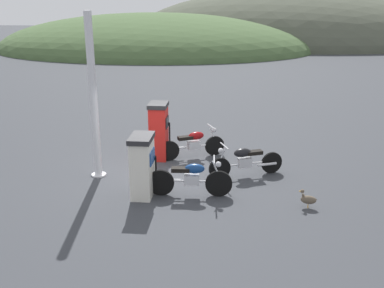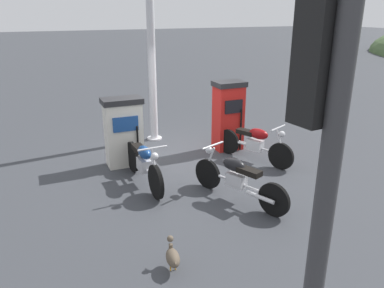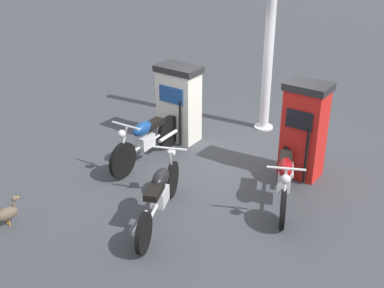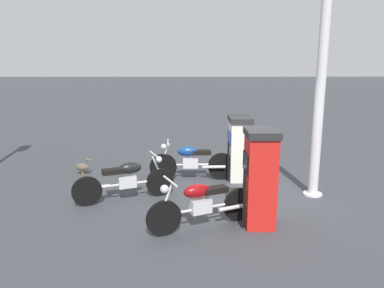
% 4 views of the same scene
% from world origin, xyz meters
% --- Properties ---
extents(ground_plane, '(120.00, 120.00, 0.00)m').
position_xyz_m(ground_plane, '(0.00, 0.00, 0.00)').
color(ground_plane, '#383A3F').
extents(fuel_pump_near, '(0.57, 0.87, 1.53)m').
position_xyz_m(fuel_pump_near, '(-0.26, -1.31, 0.78)').
color(fuel_pump_near, silver).
rests_on(fuel_pump_near, ground).
extents(fuel_pump_far, '(0.59, 0.74, 1.70)m').
position_xyz_m(fuel_pump_far, '(-0.26, 1.31, 0.86)').
color(fuel_pump_far, red).
rests_on(fuel_pump_far, ground).
extents(motorcycle_near_pump, '(2.06, 0.56, 0.96)m').
position_xyz_m(motorcycle_near_pump, '(0.89, -1.22, 0.46)').
color(motorcycle_near_pump, black).
rests_on(motorcycle_near_pump, ground).
extents(motorcycle_far_pump, '(1.89, 0.95, 0.94)m').
position_xyz_m(motorcycle_far_pump, '(0.75, 1.45, 0.45)').
color(motorcycle_far_pump, black).
rests_on(motorcycle_far_pump, ground).
extents(motorcycle_extra, '(1.99, 0.92, 0.94)m').
position_xyz_m(motorcycle_extra, '(2.24, 0.13, 0.45)').
color(motorcycle_extra, black).
rests_on(motorcycle_extra, ground).
extents(wandering_duck, '(0.44, 0.23, 0.44)m').
position_xyz_m(wandering_duck, '(3.63, -1.66, 0.21)').
color(wandering_duck, brown).
rests_on(wandering_duck, ground).
extents(roadside_traffic_light, '(0.39, 0.26, 3.45)m').
position_xyz_m(roadside_traffic_light, '(6.13, -1.71, 2.37)').
color(roadside_traffic_light, '#38383A').
rests_on(roadside_traffic_light, ground).
extents(canopy_support_pole, '(0.40, 0.40, 4.30)m').
position_xyz_m(canopy_support_pole, '(-1.71, -0.14, 2.07)').
color(canopy_support_pole, silver).
rests_on(canopy_support_pole, ground).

